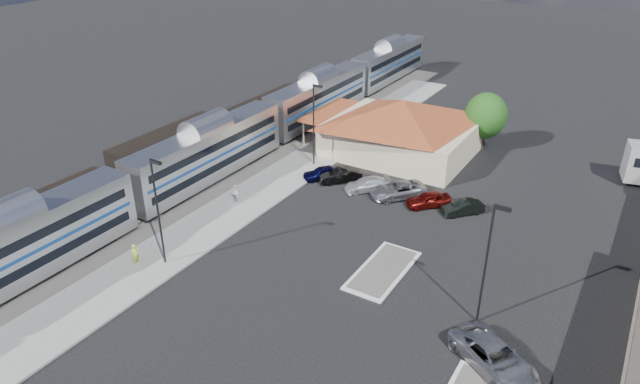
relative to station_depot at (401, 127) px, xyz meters
The scene contains 20 objects.
ground 24.63m from the station_depot, 79.24° to the right, with size 280.00×280.00×0.00m, color black.
railbed 23.14m from the station_depot, 135.78° to the right, with size 16.00×100.00×0.12m, color #4C4944.
platform 19.71m from the station_depot, 112.45° to the right, with size 5.50×92.00×0.18m, color gray.
passenger_train 21.37m from the station_depot, 128.98° to the right, with size 3.00×104.00×5.55m.
freight_cars 25.38m from the station_depot, 140.07° to the right, with size 2.80×46.00×4.00m.
station_depot is the anchor object (origin of this frame).
traffic_island_south 23.80m from the station_depot, 68.74° to the right, with size 3.30×7.50×0.21m.
lamp_plat_s 30.74m from the station_depot, 101.94° to the right, with size 1.08×0.25×9.00m.
lamp_plat_n 10.45m from the station_depot, 128.41° to the right, with size 1.08×0.25×9.00m.
lamp_lot 29.30m from the station_depot, 55.24° to the right, with size 1.08×0.25×9.00m.
tree_depot 9.69m from the station_depot, 38.43° to the left, with size 4.71×4.71×6.63m.
suv 33.52m from the station_depot, 56.00° to the right, with size 2.82×6.13×1.70m, color #A1A2A8.
person_a 32.46m from the station_depot, 104.47° to the right, with size 0.65×0.43×1.78m, color #CAD943.
person_b 20.83m from the station_depot, 113.50° to the right, with size 0.78×0.61×1.61m, color white.
parked_car_a 11.34m from the station_depot, 110.84° to the right, with size 1.59×3.96×1.35m, color #0B0B38.
parked_car_b 10.53m from the station_depot, 101.46° to the right, with size 1.52×4.36×1.44m, color black.
parked_car_c 10.70m from the station_depot, 83.59° to the right, with size 1.83×4.49×1.30m, color white.
parked_car_d 11.21m from the station_depot, 66.53° to the right, with size 2.49×5.40×1.50m, color #92949A.
parked_car_e 13.04m from the station_depot, 53.84° to the right, with size 1.69×4.20×1.43m, color maroon.
parked_car_f 14.93m from the station_depot, 43.03° to the right, with size 1.36×3.90×1.28m, color black.
Camera 1 is at (18.79, -31.51, 25.34)m, focal length 32.00 mm.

